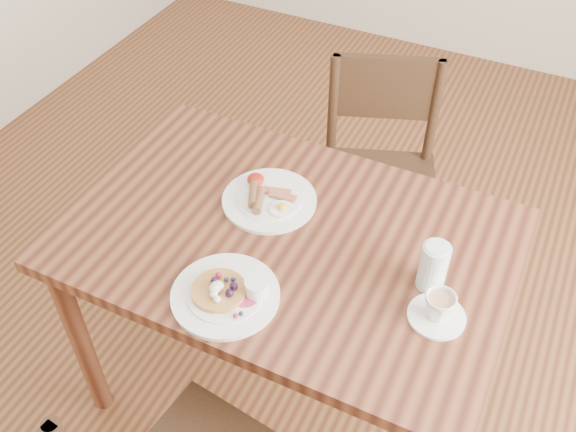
# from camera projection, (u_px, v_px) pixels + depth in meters

# --- Properties ---
(ground) EXTENTS (5.00, 5.00, 0.00)m
(ground) POSITION_uv_depth(u_px,v_px,m) (288.00, 383.00, 2.26)
(ground) COLOR #522A17
(ground) RESTS_ON ground
(dining_table) EXTENTS (1.20, 0.80, 0.75)m
(dining_table) POSITION_uv_depth(u_px,v_px,m) (288.00, 259.00, 1.80)
(dining_table) COLOR brown
(dining_table) RESTS_ON ground
(chair_far) EXTENTS (0.54, 0.54, 0.88)m
(chair_far) POSITION_uv_depth(u_px,v_px,m) (378.00, 171.00, 2.33)
(chair_far) COLOR #322212
(chair_far) RESTS_ON ground
(pancake_plate) EXTENTS (0.27, 0.27, 0.06)m
(pancake_plate) POSITION_uv_depth(u_px,v_px,m) (227.00, 293.00, 1.57)
(pancake_plate) COLOR white
(pancake_plate) RESTS_ON dining_table
(breakfast_plate) EXTENTS (0.27, 0.27, 0.04)m
(breakfast_plate) POSITION_uv_depth(u_px,v_px,m) (268.00, 199.00, 1.82)
(breakfast_plate) COLOR white
(breakfast_plate) RESTS_ON dining_table
(teacup_saucer) EXTENTS (0.14, 0.14, 0.08)m
(teacup_saucer) POSITION_uv_depth(u_px,v_px,m) (438.00, 309.00, 1.51)
(teacup_saucer) COLOR white
(teacup_saucer) RESTS_ON dining_table
(water_glass) EXTENTS (0.07, 0.07, 0.13)m
(water_glass) POSITION_uv_depth(u_px,v_px,m) (433.00, 267.00, 1.56)
(water_glass) COLOR silver
(water_glass) RESTS_ON dining_table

